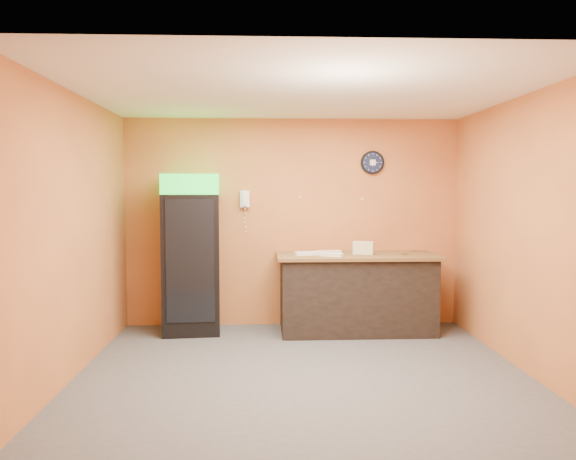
{
  "coord_description": "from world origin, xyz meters",
  "views": [
    {
      "loc": [
        -0.38,
        -5.6,
        1.83
      ],
      "look_at": [
        -0.12,
        0.6,
        1.4
      ],
      "focal_mm": 35.0,
      "sensor_mm": 36.0,
      "label": 1
    }
  ],
  "objects": [
    {
      "name": "wrapped_sandwich_mid",
      "position": [
        0.46,
        1.34,
        1.03
      ],
      "size": [
        0.3,
        0.24,
        0.04
      ],
      "primitive_type": "cube",
      "rotation": [
        0.0,
        0.0,
        -0.51
      ],
      "color": "silver",
      "rests_on": "butcher_paper"
    },
    {
      "name": "wall_clock",
      "position": [
        1.08,
        1.97,
        2.21
      ],
      "size": [
        0.32,
        0.06,
        0.32
      ],
      "color": "black",
      "rests_on": "back_wall"
    },
    {
      "name": "kitchen_tool",
      "position": [
        0.91,
        1.64,
        1.04
      ],
      "size": [
        0.06,
        0.06,
        0.06
      ],
      "primitive_type": "cylinder",
      "color": "silver",
      "rests_on": "butcher_paper"
    },
    {
      "name": "prep_counter",
      "position": [
        0.81,
        1.57,
        0.49
      ],
      "size": [
        1.95,
        0.88,
        0.97
      ],
      "primitive_type": "cube",
      "rotation": [
        0.0,
        0.0,
        0.01
      ],
      "color": "black",
      "rests_on": "floor"
    },
    {
      "name": "wrapped_sandwich_left",
      "position": [
        0.16,
        1.48,
        1.03
      ],
      "size": [
        0.33,
        0.19,
        0.04
      ],
      "primitive_type": "cube",
      "rotation": [
        0.0,
        0.0,
        0.24
      ],
      "color": "silver",
      "rests_on": "butcher_paper"
    },
    {
      "name": "sub_roll_stack",
      "position": [
        0.9,
        1.54,
        1.1
      ],
      "size": [
        0.28,
        0.18,
        0.17
      ],
      "rotation": [
        0.0,
        0.0,
        -0.39
      ],
      "color": "beige",
      "rests_on": "butcher_paper"
    },
    {
      "name": "right_wall",
      "position": [
        2.25,
        0.0,
        1.4
      ],
      "size": [
        0.02,
        4.0,
        2.8
      ],
      "primitive_type": "cube",
      "color": "#D27A3B",
      "rests_on": "floor"
    },
    {
      "name": "back_wall",
      "position": [
        0.0,
        2.0,
        1.4
      ],
      "size": [
        4.5,
        0.02,
        2.8
      ],
      "primitive_type": "cube",
      "color": "#D27A3B",
      "rests_on": "floor"
    },
    {
      "name": "beverage_cooler",
      "position": [
        -1.33,
        1.6,
        1.0
      ],
      "size": [
        0.77,
        0.78,
        2.04
      ],
      "rotation": [
        0.0,
        0.0,
        0.08
      ],
      "color": "black",
      "rests_on": "floor"
    },
    {
      "name": "wall_phone",
      "position": [
        -0.64,
        1.95,
        1.72
      ],
      "size": [
        0.12,
        0.11,
        0.22
      ],
      "color": "white",
      "rests_on": "back_wall"
    },
    {
      "name": "wrapped_sandwich_right",
      "position": [
        0.46,
        1.6,
        1.03
      ],
      "size": [
        0.32,
        0.17,
        0.04
      ],
      "primitive_type": "cube",
      "rotation": [
        0.0,
        0.0,
        0.17
      ],
      "color": "silver",
      "rests_on": "butcher_paper"
    },
    {
      "name": "ceiling",
      "position": [
        0.0,
        0.0,
        2.8
      ],
      "size": [
        4.5,
        4.0,
        0.02
      ],
      "primitive_type": "cube",
      "color": "white",
      "rests_on": "back_wall"
    },
    {
      "name": "butcher_paper",
      "position": [
        0.81,
        1.57,
        0.99
      ],
      "size": [
        2.07,
        0.97,
        0.04
      ],
      "primitive_type": "cube",
      "rotation": [
        0.0,
        0.0,
        0.0
      ],
      "color": "brown",
      "rests_on": "prep_counter"
    },
    {
      "name": "floor",
      "position": [
        0.0,
        0.0,
        0.0
      ],
      "size": [
        4.5,
        4.5,
        0.0
      ],
      "primitive_type": "plane",
      "color": "#47474C",
      "rests_on": "ground"
    },
    {
      "name": "left_wall",
      "position": [
        -2.25,
        0.0,
        1.4
      ],
      "size": [
        0.02,
        4.0,
        2.8
      ],
      "primitive_type": "cube",
      "color": "#D27A3B",
      "rests_on": "floor"
    }
  ]
}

